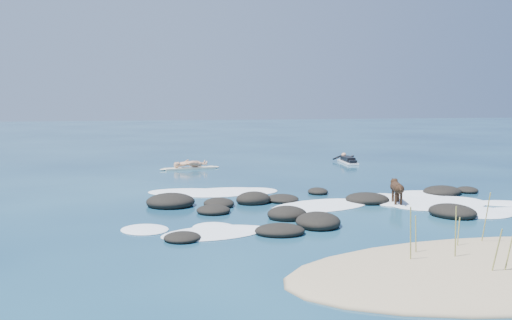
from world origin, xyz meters
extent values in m
plane|color=#0A2642|center=(0.00, 0.00, 0.00)|extent=(160.00, 160.00, 0.00)
cylinder|color=#929147|center=(-2.04, -7.93, 0.69)|extent=(0.16, 0.20, 1.13)
cylinder|color=#929147|center=(-1.17, -8.02, 0.68)|extent=(0.09, 0.10, 1.12)
cylinder|color=#929147|center=(0.16, -7.05, 0.71)|extent=(0.04, 0.27, 1.17)
cylinder|color=#929147|center=(-1.66, -7.46, 0.55)|extent=(0.07, 0.03, 0.85)
cylinder|color=#929147|center=(-0.73, -8.92, 0.67)|extent=(0.26, 0.04, 1.08)
cylinder|color=#929147|center=(-0.56, -7.20, 0.48)|extent=(0.09, 0.07, 0.71)
cylinder|color=#929147|center=(-1.01, -8.94, 0.57)|extent=(0.10, 0.19, 0.89)
ellipsoid|color=black|center=(3.59, -0.06, 0.09)|extent=(1.71, 1.58, 0.38)
ellipsoid|color=black|center=(-3.03, -0.15, 0.12)|extent=(1.44, 1.38, 0.48)
ellipsoid|color=black|center=(-4.50, -1.40, 0.08)|extent=(0.97, 0.99, 0.30)
ellipsoid|color=black|center=(-5.73, -4.35, 0.06)|extent=(1.11, 1.13, 0.23)
ellipsoid|color=black|center=(1.78, -3.43, 0.11)|extent=(1.42, 1.62, 0.44)
ellipsoid|color=black|center=(-0.45, 1.09, 0.07)|extent=(0.83, 0.97, 0.27)
ellipsoid|color=black|center=(4.67, 0.11, 0.06)|extent=(1.07, 1.16, 0.26)
ellipsoid|color=black|center=(-2.05, -0.01, 0.07)|extent=(1.27, 1.37, 0.27)
ellipsoid|color=black|center=(0.45, -0.88, 0.10)|extent=(1.78, 1.75, 0.40)
ellipsoid|color=black|center=(-2.24, -3.73, 0.11)|extent=(1.53, 1.70, 0.45)
ellipsoid|color=black|center=(-2.71, -2.64, 0.11)|extent=(1.38, 1.36, 0.44)
ellipsoid|color=black|center=(-4.16, -0.39, 0.08)|extent=(1.01, 1.23, 0.32)
ellipsoid|color=black|center=(-2.31, -3.52, 0.06)|extent=(0.93, 0.94, 0.26)
ellipsoid|color=black|center=(-5.56, 0.01, 0.13)|extent=(1.89, 1.89, 0.50)
ellipsoid|color=black|center=(-3.42, -4.32, 0.08)|extent=(1.36, 1.18, 0.32)
ellipsoid|color=white|center=(2.91, 0.06, 0.01)|extent=(2.14, 1.81, 0.12)
ellipsoid|color=white|center=(-4.22, -3.68, 0.01)|extent=(1.95, 1.46, 0.12)
ellipsoid|color=white|center=(-6.50, -3.11, 0.01)|extent=(1.54, 1.62, 0.12)
ellipsoid|color=white|center=(-4.82, -3.38, 0.01)|extent=(1.24, 1.52, 0.12)
ellipsoid|color=white|center=(-2.60, 2.04, 0.01)|extent=(2.32, 2.06, 0.12)
ellipsoid|color=white|center=(-3.31, 2.45, 0.01)|extent=(2.85, 1.44, 0.12)
ellipsoid|color=white|center=(4.38, -2.19, 0.01)|extent=(2.01, 1.64, 0.12)
ellipsoid|color=white|center=(1.27, -0.55, 0.01)|extent=(2.83, 2.97, 0.12)
ellipsoid|color=white|center=(2.48, -1.61, 0.01)|extent=(3.85, 3.15, 0.12)
ellipsoid|color=white|center=(-4.43, 2.20, 0.01)|extent=(3.94, 3.10, 0.12)
ellipsoid|color=white|center=(2.73, -3.18, 0.01)|extent=(2.43, 2.42, 0.12)
ellipsoid|color=white|center=(-1.16, -1.12, 0.01)|extent=(3.87, 2.88, 0.12)
ellipsoid|color=white|center=(-4.93, -3.86, 0.01)|extent=(2.84, 1.99, 0.12)
ellipsoid|color=white|center=(1.11, -1.44, 0.01)|extent=(1.10, 0.90, 0.12)
cube|color=#F2E5C2|center=(-3.73, 9.22, 0.04)|extent=(2.44, 0.88, 0.08)
ellipsoid|color=#F2E5C2|center=(-2.55, 9.42, 0.04)|extent=(0.52, 0.35, 0.09)
ellipsoid|color=#F2E5C2|center=(-4.91, 9.02, 0.04)|extent=(0.52, 0.35, 0.09)
imported|color=tan|center=(-3.73, 9.22, 0.86)|extent=(0.46, 0.62, 1.55)
cube|color=white|center=(4.43, 9.85, 0.05)|extent=(0.87, 2.39, 0.09)
ellipsoid|color=white|center=(4.60, 11.01, 0.05)|extent=(0.35, 0.55, 0.09)
cube|color=black|center=(4.43, 9.85, 0.21)|extent=(0.63, 1.48, 0.23)
sphere|color=tan|center=(4.55, 10.67, 0.34)|extent=(0.28, 0.28, 0.24)
cylinder|color=black|center=(4.28, 10.87, 0.20)|extent=(0.59, 0.24, 0.26)
cylinder|color=black|center=(4.87, 10.78, 0.20)|extent=(0.55, 0.39, 0.26)
cube|color=black|center=(4.31, 9.06, 0.17)|extent=(0.44, 0.63, 0.15)
cylinder|color=black|center=(1.11, -1.54, 0.53)|extent=(0.47, 0.69, 0.30)
sphere|color=black|center=(1.19, -1.27, 0.53)|extent=(0.39, 0.39, 0.32)
sphere|color=black|center=(1.03, -1.81, 0.53)|extent=(0.36, 0.36, 0.29)
sphere|color=black|center=(1.25, -1.09, 0.64)|extent=(0.28, 0.28, 0.23)
cone|color=black|center=(1.29, -0.96, 0.62)|extent=(0.15, 0.17, 0.12)
cone|color=black|center=(1.19, -1.09, 0.73)|extent=(0.12, 0.10, 0.11)
cone|color=black|center=(1.30, -1.12, 0.73)|extent=(0.12, 0.10, 0.11)
cylinder|color=black|center=(1.10, -1.31, 0.20)|extent=(0.09, 0.09, 0.41)
cylinder|color=black|center=(1.25, -1.35, 0.20)|extent=(0.09, 0.09, 0.41)
cylinder|color=black|center=(0.98, -1.72, 0.20)|extent=(0.09, 0.09, 0.41)
cylinder|color=black|center=(1.13, -1.77, 0.20)|extent=(0.09, 0.09, 0.41)
cylinder|color=black|center=(0.99, -1.94, 0.58)|extent=(0.14, 0.30, 0.18)
camera|label=1|loc=(-7.22, -17.02, 3.12)|focal=40.00mm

